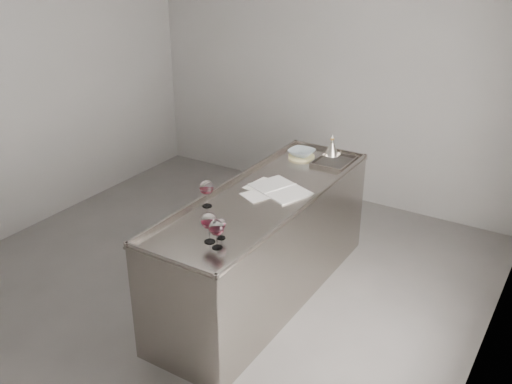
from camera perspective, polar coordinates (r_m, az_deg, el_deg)
The scene contains 12 objects.
room_shell at distance 4.42m, azimuth -6.64°, elevation 5.22°, with size 4.54×5.04×2.84m.
counter at distance 4.77m, azimuth 0.91°, elevation -5.35°, with size 0.77×2.42×0.97m.
wine_glass_left at distance 4.32m, azimuth -4.98°, elevation 0.37°, with size 0.11×0.11×0.21m.
wine_glass_middle at distance 3.82m, azimuth -4.72°, elevation -2.98°, with size 0.11×0.11×0.22m.
wine_glass_right at distance 3.75m, azimuth -3.97°, elevation -3.67°, with size 0.10×0.10×0.20m.
wine_glass_small at distance 3.88m, azimuth -3.54°, elevation -3.27°, with size 0.07×0.07×0.15m.
notebook at distance 4.63m, azimuth 2.45°, elevation 0.26°, with size 0.56×0.49×0.02m.
loose_paper_top at distance 4.72m, azimuth 0.66°, elevation 0.69°, with size 0.20×0.29×0.00m, color white.
loose_paper_under at distance 4.55m, azimuth 0.62°, elevation -0.20°, with size 0.21×0.31×0.00m, color silver.
trivet at distance 5.31m, azimuth 4.57°, elevation 3.55°, with size 0.25×0.25×0.02m, color #CEC485.
ceramic_bowl at distance 5.30m, azimuth 4.58°, elevation 3.94°, with size 0.23×0.23×0.06m, color #91A1A9.
wine_funnel at distance 5.39m, azimuth 7.59°, elevation 4.31°, with size 0.14×0.14×0.21m.
Camera 1 is at (2.62, -3.24, 2.86)m, focal length 40.00 mm.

